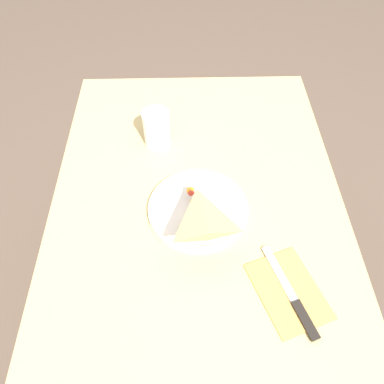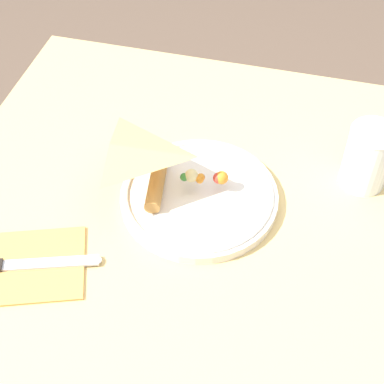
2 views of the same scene
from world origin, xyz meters
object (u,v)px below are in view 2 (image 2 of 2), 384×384
Objects in this scene: plate_pizza at (198,192)px; napkin_folded at (22,266)px; dining_table at (239,259)px; milk_glass at (368,158)px; butter_knife at (13,265)px.

plate_pizza is 0.28m from napkin_folded.
dining_table is 9.01× the size of milk_glass.
plate_pizza is (-0.07, 0.00, 0.15)m from dining_table.
plate_pizza is 2.31× the size of milk_glass.
dining_table is 4.41× the size of butter_knife.
milk_glass reaches higher than napkin_folded.
milk_glass reaches higher than dining_table.
napkin_folded is at bearing -0.00° from butter_knife.
plate_pizza is 1.18× the size of napkin_folded.
plate_pizza reaches higher than napkin_folded.
plate_pizza is at bearing 22.16° from butter_knife.
plate_pizza is 0.27m from milk_glass.
napkin_folded is at bearing -147.05° from dining_table.
plate_pizza reaches higher than dining_table.
napkin_folded is 0.96× the size of butter_knife.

